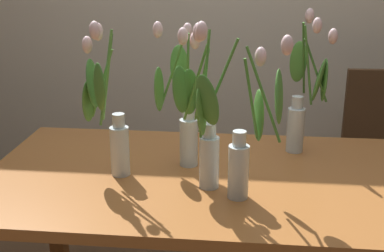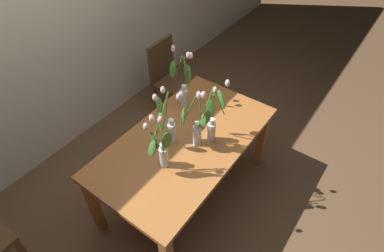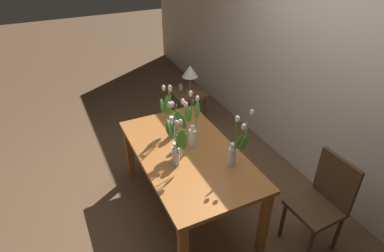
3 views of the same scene
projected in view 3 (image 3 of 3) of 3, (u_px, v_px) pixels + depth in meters
ground_plane at (188, 207)px, 3.43m from camera, size 18.00×18.00×0.00m
room_wall_rear at (324, 65)px, 3.26m from camera, size 9.00×0.10×2.70m
dining_table at (188, 159)px, 3.08m from camera, size 1.60×0.90×0.74m
tulip_vase_0 at (193, 128)px, 3.04m from camera, size 0.17×0.13×0.53m
tulip_vase_1 at (177, 146)px, 2.76m from camera, size 0.30×0.16×0.56m
tulip_vase_2 at (170, 117)px, 3.16m from camera, size 0.17×0.18×0.56m
tulip_vase_3 at (178, 135)px, 2.89m from camera, size 0.19×0.24×0.57m
tulip_vase_4 at (237, 147)px, 2.75m from camera, size 0.17×0.19×0.56m
dining_chair at (323, 199)px, 2.81m from camera, size 0.41×0.41×0.93m
side_table at (188, 99)px, 4.60m from camera, size 0.44×0.44×0.55m
table_lamp at (190, 72)px, 4.37m from camera, size 0.22×0.22×0.40m
pillar_candle at (181, 87)px, 4.59m from camera, size 0.06×0.06×0.07m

